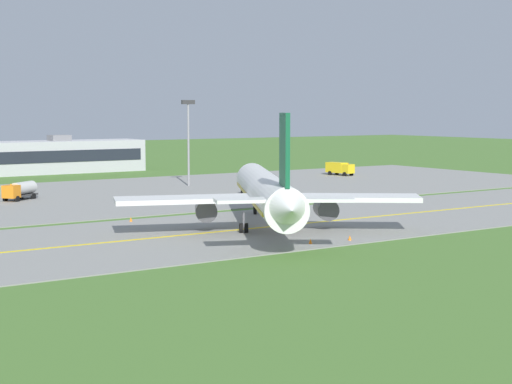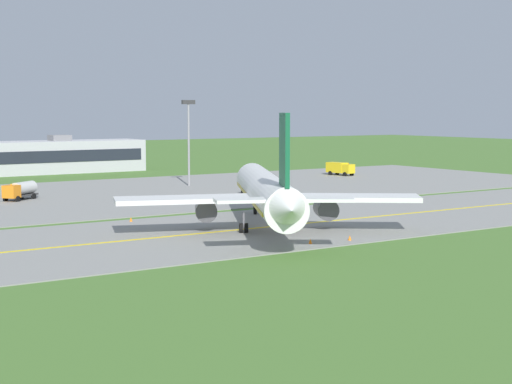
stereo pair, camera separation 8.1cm
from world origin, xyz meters
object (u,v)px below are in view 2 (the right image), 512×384
(airplane_lead, at_px, (267,193))
(apron_light_mast, at_px, (189,132))
(service_truck_catering, at_px, (253,186))
(service_truck_fuel, at_px, (20,190))
(service_truck_baggage, at_px, (340,168))

(airplane_lead, distance_m, apron_light_mast, 52.71)
(airplane_lead, bearing_deg, apron_light_mast, 70.50)
(service_truck_catering, relative_size, apron_light_mast, 0.43)
(airplane_lead, xyz_separation_m, service_truck_catering, (17.90, 30.09, -2.60))
(service_truck_fuel, xyz_separation_m, service_truck_catering, (31.05, -13.83, 0.00))
(service_truck_catering, xyz_separation_m, apron_light_mast, (-0.39, 19.35, 7.79))
(apron_light_mast, bearing_deg, service_truck_baggage, 5.59)
(service_truck_baggage, relative_size, service_truck_fuel, 1.04)
(service_truck_fuel, height_order, service_truck_catering, same)
(service_truck_baggage, xyz_separation_m, service_truck_catering, (-35.74, -22.89, 0.00))
(service_truck_fuel, xyz_separation_m, apron_light_mast, (30.66, 5.53, 7.79))
(airplane_lead, xyz_separation_m, apron_light_mast, (17.51, 49.44, 5.19))
(service_truck_baggage, xyz_separation_m, apron_light_mast, (-36.14, -3.54, 7.79))
(service_truck_catering, height_order, apron_light_mast, apron_light_mast)
(service_truck_catering, bearing_deg, service_truck_baggage, 32.64)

